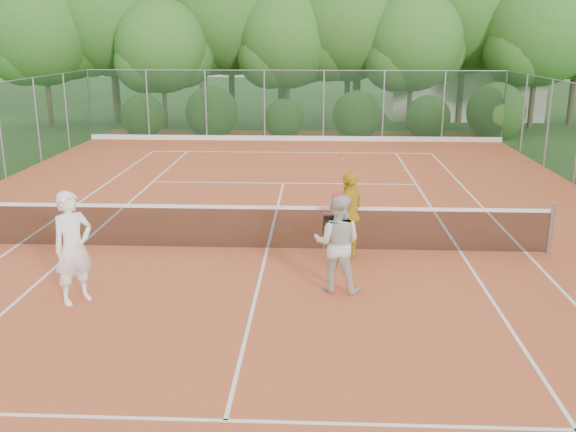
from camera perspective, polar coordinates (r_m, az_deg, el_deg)
The scene contains 14 objects.
ground at distance 13.81m, azimuth -1.85°, elevation -3.02°, with size 120.00×120.00×0.00m, color #244E1B.
clay_court at distance 13.81m, azimuth -1.85°, elevation -2.98°, with size 18.00×36.00×0.02m, color #BF562C.
club_building at distance 37.99m, azimuth 15.02°, elevation 10.76°, with size 8.00×5.00×3.00m, color beige.
tennis_net at distance 13.65m, azimuth -1.87°, elevation -0.91°, with size 11.97×0.10×1.10m.
player_white at distance 11.41m, azimuth -18.55°, elevation -2.68°, with size 0.71×0.47×1.95m, color white.
player_center_grp at distance 11.35m, azimuth 4.40°, elevation -2.40°, with size 0.97×0.82×1.81m.
player_yellow at distance 13.09m, azimuth 5.49°, elevation 0.07°, with size 1.06×0.44×1.80m, color gold.
ball_hopper at distance 12.79m, azimuth 4.05°, elevation -1.03°, with size 0.41×0.41×0.93m.
stray_ball_a at distance 24.25m, azimuth -7.52°, elevation 5.17°, with size 0.07×0.07×0.07m, color #B6D932.
stray_ball_b at distance 23.74m, azimuth 4.95°, elevation 5.02°, with size 0.07×0.07×0.07m, color #C0DA32.
stray_ball_c at distance 22.15m, azimuth 10.27°, elevation 4.05°, with size 0.07×0.07×0.07m, color yellow.
court_markings at distance 13.81m, azimuth -1.85°, elevation -2.93°, with size 11.03×23.83×0.01m.
fence_back at distance 28.21m, azimuth 0.54°, elevation 9.78°, with size 18.07×0.07×3.00m.
tropical_treeline at distance 33.27m, azimuth 3.49°, elevation 16.85°, with size 32.10×8.49×15.03m.
Camera 1 is at (1.06, -13.04, 4.43)m, focal length 40.00 mm.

